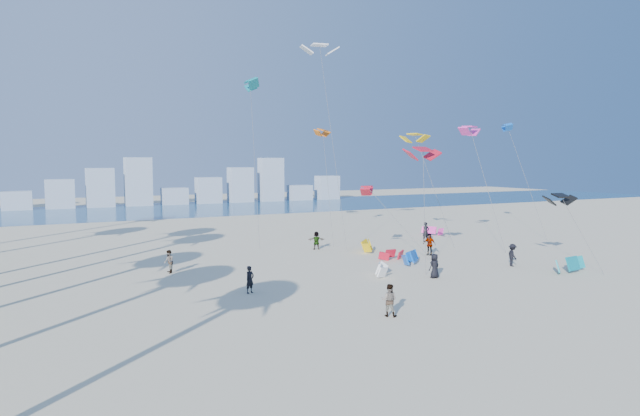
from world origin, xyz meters
name	(u,v)px	position (x,y,z in m)	size (l,w,h in m)	color
ground	(435,352)	(0.00, 0.00, 0.00)	(220.00, 220.00, 0.00)	beige
ocean	(140,211)	(0.00, 72.00, 0.01)	(220.00, 220.00, 0.00)	navy
kitesurfer_near	(250,280)	(-3.25, 12.78, 0.80)	(0.58, 0.38, 1.60)	black
kitesurfer_mid	(389,300)	(1.23, 5.07, 0.81)	(0.79, 0.61, 1.62)	gray
kitesurfers_far	(385,248)	(10.07, 18.57, 0.84)	(25.67, 14.90, 1.89)	black
grounded_kites	(440,254)	(13.84, 16.45, 0.45)	(18.20, 22.15, 1.03)	white
flying_kites	(384,118)	(13.20, 23.48, 11.49)	(28.59, 26.84, 18.56)	red
distant_skyline	(123,188)	(-1.19, 82.00, 3.09)	(85.00, 3.00, 8.40)	#9EADBF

